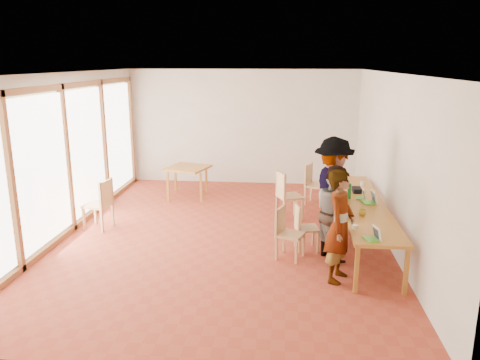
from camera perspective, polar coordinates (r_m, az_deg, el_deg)
The scene contains 25 objects.
ground at distance 8.91m, azimuth -2.02°, elevation -6.74°, with size 8.00×8.00×0.00m, color #9C3B25.
wall_back at distance 12.41m, azimuth 0.32°, elevation 6.45°, with size 6.00×0.10×3.00m, color beige.
wall_front at distance 4.70m, azimuth -8.55°, elevation -7.07°, with size 6.00×0.10×3.00m, color beige.
wall_right at distance 8.63m, azimuth 18.07°, elevation 2.23°, with size 0.10×8.00×3.00m, color beige.
window_wall at distance 9.35m, azimuth -20.44°, elevation 2.93°, with size 0.10×8.00×3.00m, color white.
ceiling at distance 8.32m, azimuth -2.21°, elevation 13.06°, with size 6.00×8.00×0.04m, color white.
communal_table at distance 8.62m, azimuth 14.57°, elevation -3.01°, with size 0.80×4.00×0.75m.
side_table at distance 11.23m, azimuth -6.43°, elevation 1.21°, with size 0.90×0.90×0.75m.
chair_near at distance 7.81m, azimuth 5.52°, elevation -5.72°, with size 0.52×0.52×0.46m.
chair_mid at distance 8.16m, azimuth 7.61°, elevation -5.14°, with size 0.45×0.45×0.43m.
chair_far at distance 9.65m, azimuth 5.55°, elevation -1.28°, with size 0.61×0.61×0.54m.
chair_empty at distance 10.80m, azimuth 8.79°, elevation 0.05°, with size 0.57×0.57×0.49m.
chair_spare at distance 9.46m, azimuth -16.48°, elevation -2.23°, with size 0.53×0.53×0.52m.
person_near at distance 7.04m, azimuth 12.08°, elevation -5.51°, with size 0.62×0.41×1.70m, color gray.
person_mid at distance 7.86m, azimuth 11.49°, elevation -3.85°, with size 0.77×0.60×1.58m, color gray.
person_far at distance 8.49m, azimuth 11.25°, elevation -1.26°, with size 1.24×0.71×1.92m, color gray.
laptop_near at distance 6.90m, azimuth 16.00°, elevation -6.60°, with size 0.25×0.27×0.20m.
laptop_mid at distance 8.60m, azimuth 15.67°, elevation -2.34°, with size 0.26×0.29×0.23m.
laptop_far at distance 8.84m, azimuth 14.66°, elevation -1.92°, with size 0.19×0.22×0.18m.
yellow_mug at distance 7.91m, azimuth 14.71°, elevation -3.85°, with size 0.12×0.12×0.10m, color gold.
green_bottle at distance 8.77m, azimuth 13.18°, elevation -1.35°, with size 0.07×0.07×0.28m, color #1C732C.
clear_glass at distance 9.77m, azimuth 14.68°, elevation -0.41°, with size 0.07×0.07×0.09m, color silver.
condiment_cup at distance 7.26m, azimuth 13.86°, elevation -5.59°, with size 0.08×0.08×0.06m, color white.
pink_phone at distance 9.04m, azimuth 12.54°, elevation -1.70°, with size 0.05×0.10×0.01m, color #E54988.
black_pouch at distance 9.26m, azimuth 14.04°, elevation -1.18°, with size 0.16×0.26×0.09m, color black.
Camera 1 is at (1.10, -8.24, 3.20)m, focal length 35.00 mm.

